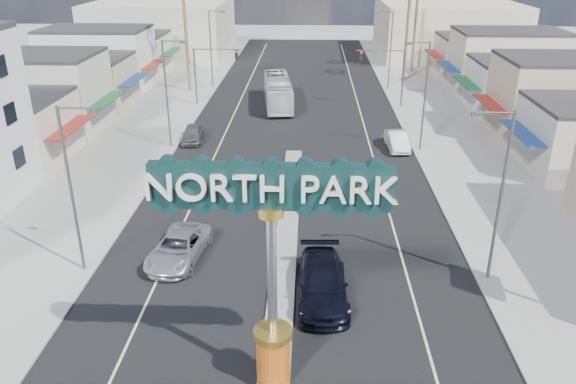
# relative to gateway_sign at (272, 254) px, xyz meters

# --- Properties ---
(ground) EXTENTS (160.00, 160.00, 0.00)m
(ground) POSITION_rel_gateway_sign_xyz_m (0.00, 28.02, -5.93)
(ground) COLOR gray
(ground) RESTS_ON ground
(road) EXTENTS (20.00, 120.00, 0.01)m
(road) POSITION_rel_gateway_sign_xyz_m (0.00, 28.02, -5.92)
(road) COLOR black
(road) RESTS_ON ground
(median_island) EXTENTS (1.30, 30.00, 0.16)m
(median_island) POSITION_rel_gateway_sign_xyz_m (0.00, 12.02, -5.85)
(median_island) COLOR gray
(median_island) RESTS_ON ground
(sidewalk_left) EXTENTS (8.00, 120.00, 0.12)m
(sidewalk_left) POSITION_rel_gateway_sign_xyz_m (-14.00, 28.02, -5.87)
(sidewalk_left) COLOR gray
(sidewalk_left) RESTS_ON ground
(sidewalk_right) EXTENTS (8.00, 120.00, 0.12)m
(sidewalk_right) POSITION_rel_gateway_sign_xyz_m (14.00, 28.02, -5.87)
(sidewalk_right) COLOR gray
(sidewalk_right) RESTS_ON ground
(storefront_row_left) EXTENTS (12.00, 42.00, 6.00)m
(storefront_row_left) POSITION_rel_gateway_sign_xyz_m (-24.00, 41.02, -2.93)
(storefront_row_left) COLOR beige
(storefront_row_left) RESTS_ON ground
(storefront_row_right) EXTENTS (12.00, 42.00, 6.00)m
(storefront_row_right) POSITION_rel_gateway_sign_xyz_m (24.00, 41.02, -2.93)
(storefront_row_right) COLOR #B7B29E
(storefront_row_right) RESTS_ON ground
(backdrop_far_left) EXTENTS (20.00, 20.00, 8.00)m
(backdrop_far_left) POSITION_rel_gateway_sign_xyz_m (-22.00, 73.02, -1.93)
(backdrop_far_left) COLOR #B7B29E
(backdrop_far_left) RESTS_ON ground
(backdrop_far_right) EXTENTS (20.00, 20.00, 8.00)m
(backdrop_far_right) POSITION_rel_gateway_sign_xyz_m (22.00, 73.02, -1.93)
(backdrop_far_right) COLOR beige
(backdrop_far_right) RESTS_ON ground
(gateway_sign) EXTENTS (8.20, 1.50, 9.15)m
(gateway_sign) POSITION_rel_gateway_sign_xyz_m (0.00, 0.00, 0.00)
(gateway_sign) COLOR #BC340E
(gateway_sign) RESTS_ON median_island
(traffic_signal_left) EXTENTS (5.09, 0.45, 6.00)m
(traffic_signal_left) POSITION_rel_gateway_sign_xyz_m (-9.18, 42.02, -1.65)
(traffic_signal_left) COLOR #47474C
(traffic_signal_left) RESTS_ON ground
(traffic_signal_right) EXTENTS (5.09, 0.45, 6.00)m
(traffic_signal_right) POSITION_rel_gateway_sign_xyz_m (9.18, 42.02, -1.65)
(traffic_signal_right) COLOR #47474C
(traffic_signal_right) RESTS_ON ground
(streetlight_l_near) EXTENTS (2.03, 0.22, 9.00)m
(streetlight_l_near) POSITION_rel_gateway_sign_xyz_m (-10.43, 8.02, -0.86)
(streetlight_l_near) COLOR #47474C
(streetlight_l_near) RESTS_ON ground
(streetlight_l_mid) EXTENTS (2.03, 0.22, 9.00)m
(streetlight_l_mid) POSITION_rel_gateway_sign_xyz_m (-10.43, 28.02, -0.86)
(streetlight_l_mid) COLOR #47474C
(streetlight_l_mid) RESTS_ON ground
(streetlight_l_far) EXTENTS (2.03, 0.22, 9.00)m
(streetlight_l_far) POSITION_rel_gateway_sign_xyz_m (-10.43, 50.02, -0.86)
(streetlight_l_far) COLOR #47474C
(streetlight_l_far) RESTS_ON ground
(streetlight_r_near) EXTENTS (2.03, 0.22, 9.00)m
(streetlight_r_near) POSITION_rel_gateway_sign_xyz_m (10.43, 8.02, -0.86)
(streetlight_r_near) COLOR #47474C
(streetlight_r_near) RESTS_ON ground
(streetlight_r_mid) EXTENTS (2.03, 0.22, 9.00)m
(streetlight_r_mid) POSITION_rel_gateway_sign_xyz_m (10.43, 28.02, -0.86)
(streetlight_r_mid) COLOR #47474C
(streetlight_r_mid) RESTS_ON ground
(streetlight_r_far) EXTENTS (2.03, 0.22, 9.00)m
(streetlight_r_far) POSITION_rel_gateway_sign_xyz_m (10.43, 50.02, -0.86)
(streetlight_r_far) COLOR #47474C
(streetlight_r_far) RESTS_ON ground
(suv_left) EXTENTS (3.17, 5.62, 1.48)m
(suv_left) POSITION_rel_gateway_sign_xyz_m (-5.79, 9.38, -5.19)
(suv_left) COLOR silver
(suv_left) RESTS_ON ground
(suv_right) EXTENTS (2.62, 6.00, 1.72)m
(suv_right) POSITION_rel_gateway_sign_xyz_m (2.00, 5.99, -5.07)
(suv_right) COLOR black
(suv_right) RESTS_ON ground
(car_parked_left) EXTENTS (2.02, 4.32, 1.43)m
(car_parked_left) POSITION_rel_gateway_sign_xyz_m (-9.00, 29.56, -5.21)
(car_parked_left) COLOR #5C5C60
(car_parked_left) RESTS_ON ground
(car_parked_right) EXTENTS (1.77, 4.52, 1.47)m
(car_parked_right) POSITION_rel_gateway_sign_xyz_m (8.69, 28.32, -5.19)
(car_parked_right) COLOR silver
(car_parked_right) RESTS_ON ground
(city_bus) EXTENTS (3.80, 11.37, 3.11)m
(city_bus) POSITION_rel_gateway_sign_xyz_m (-2.19, 41.92, -4.37)
(city_bus) COLOR silver
(city_bus) RESTS_ON ground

